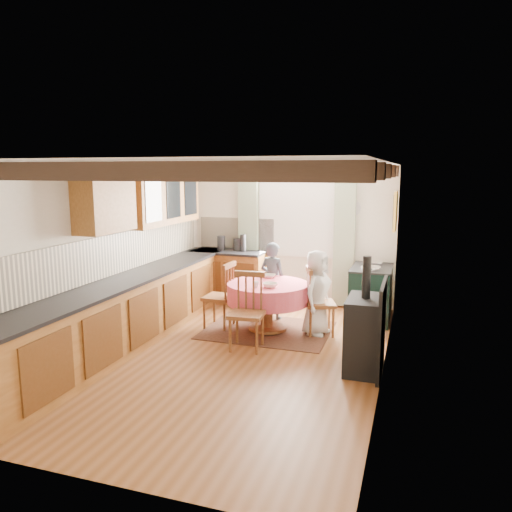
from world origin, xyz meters
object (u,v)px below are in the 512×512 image
(chair_near, at_px, (247,312))
(cast_iron_stove, at_px, (365,314))
(aga_range, at_px, (371,293))
(cup, at_px, (256,285))
(dining_table, at_px, (268,307))
(chair_right, at_px, (320,301))
(child_far, at_px, (273,281))
(child_right, at_px, (317,293))
(chair_left, at_px, (219,295))

(chair_near, height_order, cast_iron_stove, cast_iron_stove)
(aga_range, bearing_deg, cup, -137.98)
(dining_table, bearing_deg, chair_near, -93.28)
(dining_table, xyz_separation_m, chair_near, (-0.05, -0.81, 0.15))
(chair_right, bearing_deg, dining_table, 77.79)
(child_far, height_order, child_right, child_far)
(chair_right, bearing_deg, chair_near, 119.09)
(cast_iron_stove, bearing_deg, chair_near, 171.30)
(dining_table, relative_size, aga_range, 1.25)
(cast_iron_stove, distance_m, child_far, 2.29)
(chair_right, distance_m, child_right, 0.13)
(chair_near, xyz_separation_m, chair_right, (0.80, 0.90, -0.02))
(child_far, bearing_deg, aga_range, -147.65)
(chair_right, bearing_deg, child_right, 93.25)
(aga_range, bearing_deg, cast_iron_stove, -86.92)
(chair_near, xyz_separation_m, aga_range, (1.42, 1.81, -0.07))
(dining_table, bearing_deg, aga_range, 36.17)
(aga_range, distance_m, cast_iron_stove, 2.06)
(chair_right, height_order, child_far, child_far)
(cup, bearing_deg, child_right, 25.79)
(chair_near, relative_size, chair_right, 1.04)
(cast_iron_stove, bearing_deg, chair_right, 122.86)
(child_right, bearing_deg, child_far, 68.72)
(chair_right, xyz_separation_m, aga_range, (0.62, 0.91, -0.05))
(dining_table, distance_m, aga_range, 1.71)
(aga_range, height_order, child_far, child_far)
(cast_iron_stove, relative_size, child_right, 1.12)
(chair_near, height_order, child_far, child_far)
(dining_table, relative_size, chair_right, 1.21)
(dining_table, bearing_deg, cast_iron_stove, -34.98)
(cup, bearing_deg, chair_near, -85.51)
(chair_right, relative_size, aga_range, 1.04)
(chair_left, height_order, aga_range, chair_left)
(chair_right, xyz_separation_m, child_right, (-0.05, -0.02, 0.12))
(chair_near, xyz_separation_m, cast_iron_stove, (1.53, -0.23, 0.17))
(child_far, distance_m, child_right, 0.97)
(aga_range, bearing_deg, chair_left, -153.22)
(dining_table, distance_m, cast_iron_stove, 1.84)
(cast_iron_stove, bearing_deg, child_right, 125.22)
(cast_iron_stove, xyz_separation_m, child_right, (-0.78, 1.11, -0.07))
(chair_near, bearing_deg, aga_range, 46.98)
(chair_left, bearing_deg, cast_iron_stove, 68.62)
(child_far, height_order, cup, child_far)
(child_right, bearing_deg, cup, 128.34)
(chair_right, bearing_deg, cup, 96.44)
(chair_left, bearing_deg, dining_table, 97.11)
(dining_table, distance_m, chair_right, 0.77)
(chair_near, bearing_deg, chair_right, 43.35)
(chair_right, xyz_separation_m, child_far, (-0.86, 0.52, 0.13))
(aga_range, distance_m, child_far, 1.54)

